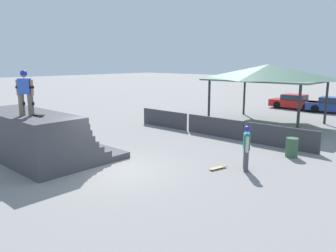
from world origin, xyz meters
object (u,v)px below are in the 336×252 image
(parked_car_red, at_px, (295,102))
(skateboard_on_ground, at_px, (218,167))
(trash_bin, at_px, (292,147))
(parked_car_blue, at_px, (333,106))
(skater_on_deck, at_px, (25,90))
(skateboard_on_deck, at_px, (38,115))
(bystander_walking, at_px, (247,144))

(parked_car_red, bearing_deg, skateboard_on_ground, -77.20)
(trash_bin, distance_m, parked_car_blue, 14.94)
(skater_on_deck, xyz_separation_m, skateboard_on_deck, (0.40, 0.24, -0.96))
(skater_on_deck, xyz_separation_m, skateboard_on_ground, (5.84, 4.73, -3.00))
(skateboard_on_ground, bearing_deg, skater_on_deck, 142.79)
(skateboard_on_deck, height_order, bystander_walking, skateboard_on_deck)
(bystander_walking, bearing_deg, parked_car_blue, -27.06)
(skater_on_deck, xyz_separation_m, trash_bin, (7.30, 8.28, -2.63))
(skateboard_on_ground, relative_size, parked_car_blue, 0.19)
(bystander_walking, bearing_deg, skateboard_on_deck, 95.63)
(skateboard_on_deck, relative_size, parked_car_blue, 0.19)
(parked_car_blue, bearing_deg, skater_on_deck, -108.43)
(trash_bin, bearing_deg, parked_car_blue, 99.67)
(skateboard_on_deck, bearing_deg, skateboard_on_ground, 38.06)
(skater_on_deck, bearing_deg, parked_car_blue, 41.41)
(skater_on_deck, height_order, skateboard_on_ground, skater_on_deck)
(skateboard_on_deck, xyz_separation_m, parked_car_red, (1.20, 22.93, -1.50))
(skater_on_deck, distance_m, parked_car_blue, 23.63)
(skateboard_on_deck, distance_m, parked_car_red, 23.01)
(skateboard_on_deck, bearing_deg, bystander_walking, 37.42)
(trash_bin, height_order, parked_car_blue, parked_car_blue)
(skater_on_deck, distance_m, parked_car_red, 23.36)
(parked_car_red, height_order, parked_car_blue, same)
(skateboard_on_deck, bearing_deg, parked_car_blue, 77.68)
(bystander_walking, distance_m, trash_bin, 3.09)
(bystander_walking, distance_m, parked_car_blue, 17.81)
(trash_bin, bearing_deg, parked_car_red, 110.94)
(skateboard_on_deck, height_order, parked_car_red, skateboard_on_deck)
(skater_on_deck, relative_size, trash_bin, 2.08)
(skateboard_on_deck, height_order, parked_car_blue, skateboard_on_deck)
(skateboard_on_ground, bearing_deg, skateboard_on_deck, 143.30)
(bystander_walking, height_order, parked_car_blue, bystander_walking)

